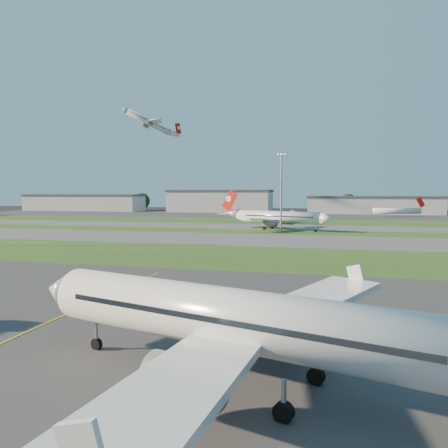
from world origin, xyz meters
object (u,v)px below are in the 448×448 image
(airliner_parked, at_px, (253,324))
(light_mast_centre, at_px, (281,187))
(mini_jet_near, at_px, (397,211))
(airliner_taxiing, at_px, (277,217))

(airliner_parked, xyz_separation_m, light_mast_centre, (-12.23, 114.74, 10.46))
(airliner_parked, height_order, mini_jet_near, airliner_parked)
(mini_jet_near, distance_m, light_mast_centre, 125.23)
(mini_jet_near, xyz_separation_m, light_mast_centre, (-49.96, -114.25, 11.53))
(airliner_parked, distance_m, mini_jet_near, 232.07)
(airliner_taxiing, distance_m, mini_jet_near, 116.65)
(airliner_parked, xyz_separation_m, mini_jet_near, (37.73, 228.98, -1.07))
(airliner_taxiing, bearing_deg, mini_jet_near, -95.17)
(mini_jet_near, relative_size, light_mast_centre, 1.09)
(airliner_parked, distance_m, light_mast_centre, 115.86)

